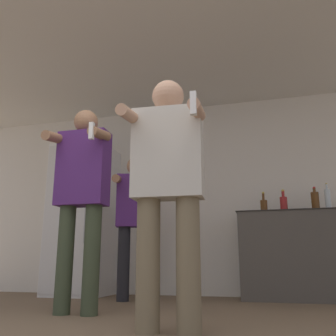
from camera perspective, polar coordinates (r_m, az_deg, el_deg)
wall_back at (r=5.08m, az=3.68°, el=-4.36°), size 7.00×0.06×2.55m
ceiling_slab at (r=4.03m, az=-1.53°, el=18.32°), size 7.00×3.76×0.05m
refrigerator at (r=5.14m, az=-12.87°, el=-7.57°), size 0.73×0.75×1.94m
counter at (r=4.58m, az=18.30°, el=-12.51°), size 1.17×0.62×0.98m
bottle_short_whiskey at (r=4.61m, az=17.23°, el=-5.20°), size 0.08×0.08×0.27m
bottle_dark_rum at (r=4.61m, az=14.41°, el=-5.57°), size 0.08×0.08×0.25m
bottle_brown_liquor at (r=4.66m, az=23.20°, el=-4.43°), size 0.06×0.06×0.33m
bottle_tall_gin at (r=4.64m, az=21.53°, el=-4.73°), size 0.09×0.09×0.29m
person_woman_foreground at (r=2.42m, az=-0.02°, el=-2.10°), size 0.53×0.48×1.62m
person_man_side at (r=3.31m, az=-13.00°, el=-3.25°), size 0.51×0.42×1.75m
person_spectator_back at (r=4.31m, az=-5.02°, el=-6.99°), size 0.57×0.55×1.62m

